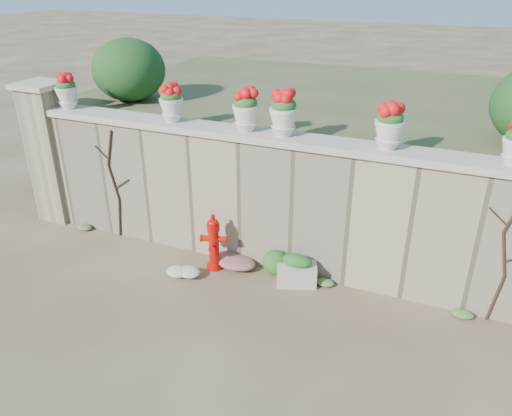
% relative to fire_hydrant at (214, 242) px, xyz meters
% --- Properties ---
extents(ground, '(80.00, 80.00, 0.00)m').
position_rel_fire_hydrant_xyz_m(ground, '(0.70, -1.30, -0.46)').
color(ground, '#503D28').
rests_on(ground, ground).
extents(stone_wall, '(8.00, 0.40, 2.00)m').
position_rel_fire_hydrant_xyz_m(stone_wall, '(0.70, 0.50, 0.54)').
color(stone_wall, '#968664').
rests_on(stone_wall, ground).
extents(wall_cap, '(8.10, 0.52, 0.10)m').
position_rel_fire_hydrant_xyz_m(wall_cap, '(0.70, 0.50, 1.59)').
color(wall_cap, '#BDB2A0').
rests_on(wall_cap, stone_wall).
extents(gate_pillar, '(0.72, 0.72, 2.48)m').
position_rel_fire_hydrant_xyz_m(gate_pillar, '(-3.45, 0.50, 0.79)').
color(gate_pillar, '#968664').
rests_on(gate_pillar, ground).
extents(raised_fill, '(9.00, 6.00, 2.00)m').
position_rel_fire_hydrant_xyz_m(raised_fill, '(0.70, 3.70, 0.54)').
color(raised_fill, '#384C23').
rests_on(raised_fill, ground).
extents(back_shrub_left, '(1.30, 1.30, 1.10)m').
position_rel_fire_hydrant_xyz_m(back_shrub_left, '(-2.50, 1.70, 2.09)').
color(back_shrub_left, '#143814').
rests_on(back_shrub_left, raised_fill).
extents(vine_left, '(0.60, 0.04, 1.91)m').
position_rel_fire_hydrant_xyz_m(vine_left, '(-1.97, 0.28, 0.53)').
color(vine_left, black).
rests_on(vine_left, ground).
extents(vine_right, '(0.60, 0.04, 1.91)m').
position_rel_fire_hydrant_xyz_m(vine_right, '(3.93, 0.28, 0.53)').
color(vine_right, black).
rests_on(vine_right, ground).
extents(fire_hydrant, '(0.40, 0.28, 0.92)m').
position_rel_fire_hydrant_xyz_m(fire_hydrant, '(0.00, 0.00, 0.00)').
color(fire_hydrant, '#B80C07').
rests_on(fire_hydrant, ground).
extents(planter_box, '(0.65, 0.51, 0.48)m').
position_rel_fire_hydrant_xyz_m(planter_box, '(1.31, 0.08, -0.24)').
color(planter_box, '#BDB2A0').
rests_on(planter_box, ground).
extents(green_shrub, '(0.57, 0.51, 0.54)m').
position_rel_fire_hydrant_xyz_m(green_shrub, '(1.03, 0.15, -0.19)').
color(green_shrub, '#1E5119').
rests_on(green_shrub, ground).
extents(magenta_clump, '(0.85, 0.57, 0.23)m').
position_rel_fire_hydrant_xyz_m(magenta_clump, '(0.21, 0.11, -0.35)').
color(magenta_clump, '#B52463').
rests_on(magenta_clump, ground).
extents(white_flowers, '(0.57, 0.45, 0.20)m').
position_rel_fire_hydrant_xyz_m(white_flowers, '(-0.30, -0.39, -0.36)').
color(white_flowers, white).
rests_on(white_flowers, ground).
extents(urn_pot_0, '(0.36, 0.36, 0.56)m').
position_rel_fire_hydrant_xyz_m(urn_pot_0, '(-2.87, 0.50, 1.92)').
color(urn_pot_0, beige).
rests_on(urn_pot_0, wall_cap).
extents(urn_pot_1, '(0.36, 0.36, 0.56)m').
position_rel_fire_hydrant_xyz_m(urn_pot_1, '(-0.89, 0.50, 1.92)').
color(urn_pot_1, beige).
rests_on(urn_pot_1, wall_cap).
extents(urn_pot_2, '(0.38, 0.38, 0.59)m').
position_rel_fire_hydrant_xyz_m(urn_pot_2, '(0.33, 0.50, 1.93)').
color(urn_pot_2, beige).
rests_on(urn_pot_2, wall_cap).
extents(urn_pot_3, '(0.40, 0.40, 0.62)m').
position_rel_fire_hydrant_xyz_m(urn_pot_3, '(0.90, 0.50, 1.94)').
color(urn_pot_3, beige).
rests_on(urn_pot_3, wall_cap).
extents(urn_pot_4, '(0.38, 0.38, 0.59)m').
position_rel_fire_hydrant_xyz_m(urn_pot_4, '(2.32, 0.50, 1.93)').
color(urn_pot_4, beige).
rests_on(urn_pot_4, wall_cap).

